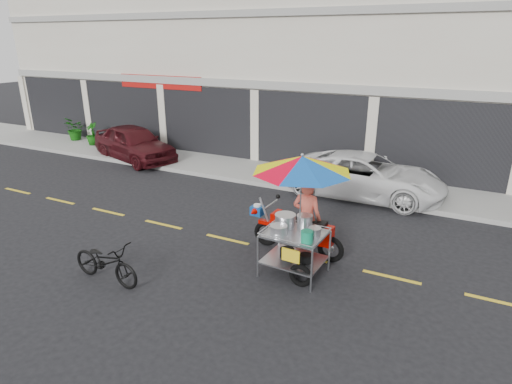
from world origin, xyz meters
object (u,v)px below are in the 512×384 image
at_px(white_pickup, 366,176).
at_px(near_bicycle, 106,262).
at_px(maroon_sedan, 134,143).
at_px(food_vendor_rig, 302,195).

relative_size(white_pickup, near_bicycle, 2.86).
bearing_deg(maroon_sedan, white_pickup, -72.64).
bearing_deg(food_vendor_rig, near_bicycle, -141.10).
bearing_deg(maroon_sedan, near_bicycle, -124.42).
height_order(white_pickup, food_vendor_rig, food_vendor_rig).
bearing_deg(white_pickup, near_bicycle, 156.36).
xyz_separation_m(near_bicycle, food_vendor_rig, (3.30, 2.38, 1.21)).
xyz_separation_m(maroon_sedan, white_pickup, (9.43, 0.00, -0.05)).
height_order(maroon_sedan, near_bicycle, maroon_sedan).
relative_size(maroon_sedan, food_vendor_rig, 1.60).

